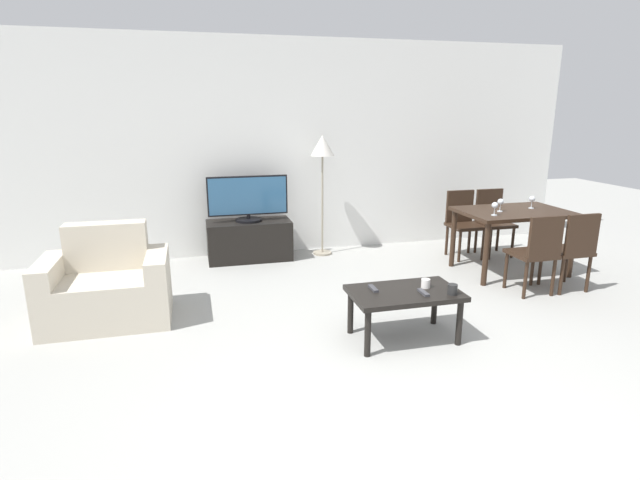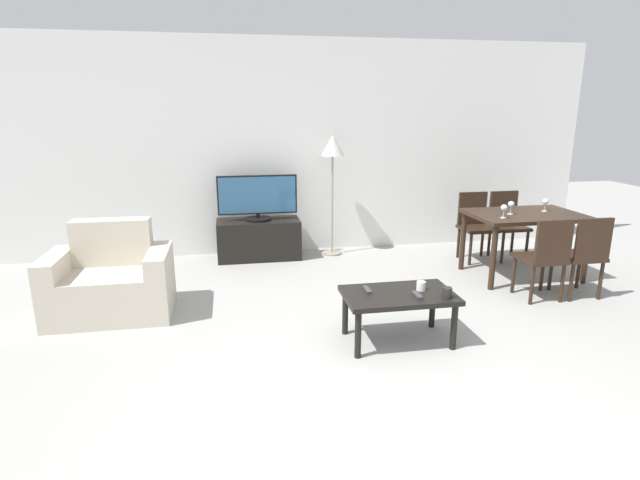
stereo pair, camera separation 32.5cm
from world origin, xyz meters
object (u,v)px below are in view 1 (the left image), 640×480
(tv_stand, at_px, (249,240))
(cup_colored_far, at_px, (452,289))
(wine_glass_center, at_px, (532,200))
(tv, at_px, (248,199))
(coffee_table, at_px, (404,297))
(dining_table, at_px, (513,218))
(cup_white_near, at_px, (426,283))
(dining_chair_near, at_px, (537,250))
(dining_chair_near_right, at_px, (572,248))
(dining_chair_far, at_px, (492,219))
(dining_chair_far_left, at_px, (463,220))
(remote_primary, at_px, (373,288))
(wine_glass_right, at_px, (495,206))
(wine_glass_left, at_px, (501,203))
(armchair, at_px, (107,288))
(floor_lamp, at_px, (322,154))
(remote_secondary, at_px, (423,292))

(tv_stand, bearing_deg, cup_colored_far, -64.66)
(wine_glass_center, bearing_deg, cup_colored_far, -140.01)
(tv, bearing_deg, coffee_table, -69.43)
(dining_table, height_order, cup_white_near, dining_table)
(coffee_table, relative_size, wine_glass_center, 6.06)
(dining_chair_near, distance_m, dining_chair_near_right, 0.42)
(dining_chair_far, xyz_separation_m, dining_chair_far_left, (-0.42, 0.00, 0.00))
(dining_table, xyz_separation_m, dining_chair_far, (0.21, 0.71, -0.17))
(dining_chair_far, height_order, remote_primary, dining_chair_far)
(tv, relative_size, cup_colored_far, 11.75)
(dining_chair_far, height_order, cup_white_near, dining_chair_far)
(remote_primary, bearing_deg, tv_stand, 106.29)
(tv_stand, bearing_deg, dining_chair_far_left, -11.22)
(coffee_table, xyz_separation_m, wine_glass_right, (1.53, 1.13, 0.46))
(dining_table, relative_size, wine_glass_left, 8.26)
(tv, height_order, wine_glass_center, tv)
(dining_table, bearing_deg, cup_colored_far, -136.57)
(tv_stand, bearing_deg, armchair, -132.89)
(tv_stand, distance_m, wine_glass_left, 3.01)
(cup_white_near, bearing_deg, dining_chair_far, 46.28)
(dining_chair_far_left, xyz_separation_m, wine_glass_left, (0.01, -0.74, 0.36))
(dining_table, height_order, cup_colored_far, dining_table)
(floor_lamp, height_order, wine_glass_center, floor_lamp)
(dining_table, bearing_deg, remote_secondary, -141.53)
(remote_primary, relative_size, wine_glass_center, 1.03)
(cup_white_near, relative_size, wine_glass_center, 0.51)
(cup_white_near, height_order, wine_glass_right, wine_glass_right)
(cup_white_near, height_order, cup_colored_far, cup_colored_far)
(dining_chair_near, height_order, dining_chair_far_left, same)
(dining_table, distance_m, dining_chair_far, 0.76)
(dining_chair_near, relative_size, wine_glass_center, 5.73)
(cup_white_near, bearing_deg, wine_glass_right, 39.77)
(wine_glass_center, bearing_deg, remote_secondary, -144.36)
(dining_chair_near, xyz_separation_m, dining_chair_far, (0.42, 1.43, 0.00))
(tv_stand, relative_size, dining_chair_far_left, 1.23)
(dining_chair_far, distance_m, wine_glass_left, 0.92)
(dining_chair_near_right, xyz_separation_m, cup_colored_far, (-1.79, -0.78, -0.01))
(floor_lamp, bearing_deg, wine_glass_left, -36.49)
(wine_glass_left, bearing_deg, cup_colored_far, -133.14)
(cup_colored_far, relative_size, wine_glass_left, 0.57)
(tv, xyz_separation_m, dining_chair_near, (2.66, -1.95, -0.31))
(armchair, bearing_deg, floor_lamp, 33.11)
(dining_chair_near, height_order, cup_colored_far, dining_chair_near)
(armchair, xyz_separation_m, tv_stand, (1.44, 1.55, -0.06))
(dining_chair_near, distance_m, remote_primary, 2.00)
(remote_primary, height_order, wine_glass_center, wine_glass_center)
(coffee_table, height_order, dining_chair_far, dining_chair_far)
(dining_table, xyz_separation_m, wine_glass_left, (-0.20, -0.03, 0.20))
(wine_glass_left, bearing_deg, dining_chair_near_right, -59.01)
(wine_glass_center, bearing_deg, armchair, -175.54)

